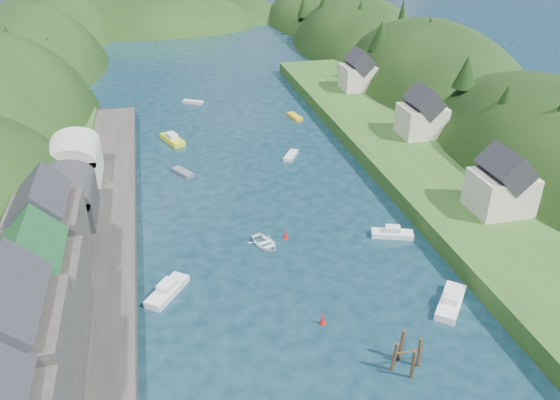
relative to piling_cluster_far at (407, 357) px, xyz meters
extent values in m
plane|color=black|center=(-5.32, 48.23, -1.36)|extent=(600.00, 600.00, 0.00)
ellipsoid|color=black|center=(-50.32, 116.23, -9.80)|extent=(44.00, 75.56, 48.19)
ellipsoid|color=black|center=(-50.32, 158.23, -8.19)|extent=(44.00, 75.56, 39.00)
ellipsoid|color=black|center=(39.68, 30.23, -9.15)|extent=(36.00, 75.56, 44.49)
ellipsoid|color=black|center=(39.68, 73.23, -9.76)|extent=(36.00, 75.56, 48.00)
ellipsoid|color=black|center=(39.68, 116.23, -9.15)|extent=(36.00, 75.56, 44.49)
ellipsoid|color=black|center=(39.68, 158.23, -7.66)|extent=(36.00, 75.56, 36.00)
ellipsoid|color=black|center=(-15.32, 168.23, -11.36)|extent=(80.00, 60.00, 44.00)
ellipsoid|color=black|center=(12.68, 178.23, -13.36)|extent=(70.00, 56.00, 36.00)
cone|color=black|center=(-44.62, 72.05, 11.73)|extent=(4.34, 4.34, 6.98)
cone|color=black|center=(-42.97, 79.80, 7.30)|extent=(5.28, 5.28, 5.65)
cone|color=black|center=(-47.45, 92.47, 10.60)|extent=(4.77, 4.77, 5.85)
cone|color=black|center=(-41.09, 99.33, 7.15)|extent=(4.07, 4.07, 5.04)
cone|color=black|center=(-45.53, 113.69, 8.74)|extent=(4.56, 4.56, 8.80)
cone|color=black|center=(-46.70, 122.03, 6.56)|extent=(4.75, 4.75, 5.19)
cone|color=black|center=(-46.07, 136.92, 7.41)|extent=(4.27, 4.27, 6.84)
cone|color=black|center=(31.09, 35.50, 8.76)|extent=(5.29, 5.29, 7.00)
cone|color=black|center=(31.64, 47.99, 10.80)|extent=(4.07, 4.07, 5.36)
cone|color=black|center=(34.50, 58.61, 6.62)|extent=(3.40, 3.40, 5.43)
cone|color=black|center=(37.73, 73.57, 10.46)|extent=(4.94, 4.94, 9.59)
cone|color=black|center=(29.20, 78.28, 10.75)|extent=(5.25, 5.25, 6.14)
cone|color=black|center=(38.44, 88.66, 11.90)|extent=(3.36, 3.36, 9.59)
cone|color=black|center=(35.16, 106.53, 9.83)|extent=(4.57, 4.57, 8.08)
cone|color=black|center=(36.20, 115.39, 7.43)|extent=(3.59, 3.59, 5.71)
cone|color=black|center=(30.94, 124.60, 10.40)|extent=(4.14, 4.14, 6.35)
cone|color=black|center=(28.88, 139.10, 7.32)|extent=(3.83, 3.83, 6.07)
cube|color=#2D2B28|center=(-29.32, 18.23, -0.36)|extent=(12.00, 110.00, 2.00)
cube|color=#234719|center=(-36.32, 18.23, -0.11)|extent=(12.00, 110.00, 2.50)
cube|color=#2D2B28|center=(-31.32, 1.23, 5.14)|extent=(8.00, 9.00, 9.00)
cube|color=#2D2B28|center=(-31.32, 10.23, 4.14)|extent=(8.00, 9.00, 7.00)
cube|color=#1E592D|center=(-31.32, 10.23, 8.60)|extent=(5.88, 9.36, 5.88)
cube|color=#2D2B28|center=(-31.32, 19.23, 4.64)|extent=(7.00, 8.00, 8.00)
cube|color=black|center=(-31.32, 19.23, 9.48)|extent=(5.15, 8.32, 5.15)
cube|color=#2D2D30|center=(-31.32, 31.23, 2.64)|extent=(7.00, 9.00, 4.00)
cylinder|color=#2D2D30|center=(-31.32, 31.23, 4.64)|extent=(7.00, 9.00, 7.00)
cube|color=#B2B2A8|center=(-31.32, 43.23, 2.64)|extent=(7.00, 9.00, 4.00)
cylinder|color=#B2B2A8|center=(-31.32, 43.23, 4.64)|extent=(7.00, 9.00, 7.00)
cube|color=#234719|center=(19.68, 38.23, -0.16)|extent=(16.00, 120.00, 2.40)
cube|color=beige|center=(21.68, 20.23, 3.54)|extent=(7.00, 6.00, 5.00)
cube|color=black|center=(21.68, 20.23, 6.88)|extent=(5.15, 6.24, 5.15)
cube|color=beige|center=(23.68, 46.23, 3.54)|extent=(7.00, 6.00, 5.00)
cube|color=black|center=(23.68, 46.23, 6.88)|extent=(5.15, 6.24, 5.15)
cube|color=beige|center=(22.68, 73.23, 3.54)|extent=(7.00, 6.00, 5.00)
cube|color=black|center=(22.68, 73.23, 6.88)|extent=(5.15, 6.24, 5.15)
cylinder|color=#382314|center=(1.21, 0.00, -0.03)|extent=(0.32, 0.32, 3.87)
cylinder|color=#382314|center=(0.00, 1.21, -0.03)|extent=(0.32, 0.32, 3.87)
cylinder|color=#382314|center=(-1.21, 0.00, -0.03)|extent=(0.32, 0.32, 3.87)
cylinder|color=#382314|center=(0.00, -1.21, -0.03)|extent=(0.32, 0.32, 3.87)
cylinder|color=#382314|center=(0.00, 0.00, 0.60)|extent=(2.91, 0.16, 0.16)
cone|color=#AE0D0E|center=(-5.44, 7.38, -0.91)|extent=(0.70, 0.70, 0.90)
sphere|color=#AE0D0E|center=(-5.44, 7.38, -0.41)|extent=(0.30, 0.30, 0.30)
cone|color=#AE0D0E|center=(-5.26, 23.49, -0.91)|extent=(0.70, 0.70, 0.90)
sphere|color=#AE0D0E|center=(-5.26, 23.49, -0.41)|extent=(0.30, 0.30, 0.30)
cube|color=silver|center=(-20.17, 15.64, -0.99)|extent=(5.02, 5.90, 0.82)
cube|color=silver|center=(-20.17, 15.64, -0.19)|extent=(2.31, 2.46, 0.70)
cube|color=white|center=(8.26, 6.97, -0.97)|extent=(5.54, 6.08, 0.87)
cube|color=silver|center=(8.26, 6.97, -0.15)|extent=(2.49, 2.59, 0.70)
imported|color=white|center=(-8.08, 22.51, -1.04)|extent=(4.63, 5.42, 0.95)
cube|color=silver|center=(-11.56, 79.09, -1.10)|extent=(4.30, 3.32, 0.58)
cube|color=#545860|center=(-16.28, 45.15, -1.10)|extent=(3.33, 4.30, 0.59)
cube|color=gold|center=(6.93, 65.51, -1.09)|extent=(2.31, 4.57, 0.61)
cube|color=#C8CE18|center=(-17.02, 58.59, -0.97)|extent=(4.22, 6.52, 0.87)
cube|color=silver|center=(-17.02, 58.59, -0.15)|extent=(2.14, 2.55, 0.70)
cube|color=silver|center=(1.56, 47.50, -1.10)|extent=(3.30, 4.27, 0.58)
cube|color=silver|center=(7.85, 20.88, -1.04)|extent=(5.38, 3.29, 0.72)
cube|color=silver|center=(7.85, 20.88, -0.30)|extent=(2.08, 1.71, 0.70)
camera|label=1|loc=(-19.18, -32.25, 35.22)|focal=35.00mm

